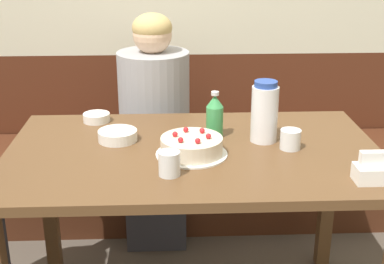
{
  "coord_description": "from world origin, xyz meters",
  "views": [
    {
      "loc": [
        -0.09,
        -1.83,
        1.52
      ],
      "look_at": [
        -0.0,
        0.05,
        0.82
      ],
      "focal_mm": 50.0,
      "sensor_mm": 36.0,
      "label": 1
    }
  ],
  "objects_px": {
    "glass_tumbler_short": "(290,139)",
    "person_teal_shirt": "(155,135)",
    "water_pitcher": "(264,112)",
    "napkin_holder": "(372,171)",
    "soju_bottle": "(215,116)",
    "bowl_soup_white": "(118,136)",
    "bowl_rice_small": "(97,117)",
    "glass_water_tall": "(169,163)",
    "bench_seat": "(186,182)",
    "birthday_cake": "(192,146)"
  },
  "relations": [
    {
      "from": "bowl_soup_white",
      "to": "birthday_cake",
      "type": "bearing_deg",
      "value": -28.98
    },
    {
      "from": "glass_water_tall",
      "to": "person_teal_shirt",
      "type": "distance_m",
      "value": 0.93
    },
    {
      "from": "water_pitcher",
      "to": "napkin_holder",
      "type": "bearing_deg",
      "value": -52.66
    },
    {
      "from": "bowl_soup_white",
      "to": "bowl_rice_small",
      "type": "bearing_deg",
      "value": 115.61
    },
    {
      "from": "bench_seat",
      "to": "glass_water_tall",
      "type": "distance_m",
      "value": 1.2
    },
    {
      "from": "soju_bottle",
      "to": "napkin_holder",
      "type": "height_order",
      "value": "soju_bottle"
    },
    {
      "from": "water_pitcher",
      "to": "person_teal_shirt",
      "type": "distance_m",
      "value": 0.81
    },
    {
      "from": "bench_seat",
      "to": "birthday_cake",
      "type": "height_order",
      "value": "birthday_cake"
    },
    {
      "from": "water_pitcher",
      "to": "person_teal_shirt",
      "type": "bearing_deg",
      "value": 125.71
    },
    {
      "from": "soju_bottle",
      "to": "napkin_holder",
      "type": "bearing_deg",
      "value": -42.32
    },
    {
      "from": "napkin_holder",
      "to": "bowl_rice_small",
      "type": "height_order",
      "value": "napkin_holder"
    },
    {
      "from": "bowl_rice_small",
      "to": "glass_tumbler_short",
      "type": "height_order",
      "value": "glass_tumbler_short"
    },
    {
      "from": "bench_seat",
      "to": "bowl_soup_white",
      "type": "height_order",
      "value": "bowl_soup_white"
    },
    {
      "from": "napkin_holder",
      "to": "bowl_soup_white",
      "type": "height_order",
      "value": "napkin_holder"
    },
    {
      "from": "bench_seat",
      "to": "glass_tumbler_short",
      "type": "bearing_deg",
      "value": -66.9
    },
    {
      "from": "glass_water_tall",
      "to": "napkin_holder",
      "type": "bearing_deg",
      "value": -6.94
    },
    {
      "from": "birthday_cake",
      "to": "glass_tumbler_short",
      "type": "height_order",
      "value": "birthday_cake"
    },
    {
      "from": "water_pitcher",
      "to": "bowl_rice_small",
      "type": "bearing_deg",
      "value": 159.36
    },
    {
      "from": "birthday_cake",
      "to": "soju_bottle",
      "type": "bearing_deg",
      "value": 61.8
    },
    {
      "from": "glass_tumbler_short",
      "to": "person_teal_shirt",
      "type": "xyz_separation_m",
      "value": [
        -0.52,
        0.69,
        -0.24
      ]
    },
    {
      "from": "water_pitcher",
      "to": "napkin_holder",
      "type": "xyz_separation_m",
      "value": [
        0.29,
        -0.37,
        -0.08
      ]
    },
    {
      "from": "bowl_rice_small",
      "to": "glass_tumbler_short",
      "type": "distance_m",
      "value": 0.83
    },
    {
      "from": "napkin_holder",
      "to": "glass_tumbler_short",
      "type": "distance_m",
      "value": 0.35
    },
    {
      "from": "bench_seat",
      "to": "glass_water_tall",
      "type": "xyz_separation_m",
      "value": [
        -0.09,
        -1.05,
        0.58
      ]
    },
    {
      "from": "glass_tumbler_short",
      "to": "person_teal_shirt",
      "type": "distance_m",
      "value": 0.9
    },
    {
      "from": "water_pitcher",
      "to": "person_teal_shirt",
      "type": "xyz_separation_m",
      "value": [
        -0.43,
        0.6,
        -0.32
      ]
    },
    {
      "from": "water_pitcher",
      "to": "bowl_rice_small",
      "type": "distance_m",
      "value": 0.72
    },
    {
      "from": "glass_water_tall",
      "to": "person_teal_shirt",
      "type": "height_order",
      "value": "person_teal_shirt"
    },
    {
      "from": "bench_seat",
      "to": "water_pitcher",
      "type": "height_order",
      "value": "water_pitcher"
    },
    {
      "from": "person_teal_shirt",
      "to": "soju_bottle",
      "type": "bearing_deg",
      "value": 24.42
    },
    {
      "from": "glass_water_tall",
      "to": "bench_seat",
      "type": "bearing_deg",
      "value": 85.08
    },
    {
      "from": "soju_bottle",
      "to": "person_teal_shirt",
      "type": "xyz_separation_m",
      "value": [
        -0.25,
        0.55,
        -0.29
      ]
    },
    {
      "from": "glass_water_tall",
      "to": "bowl_rice_small",
      "type": "bearing_deg",
      "value": 119.24
    },
    {
      "from": "bench_seat",
      "to": "person_teal_shirt",
      "type": "bearing_deg",
      "value": -137.52
    },
    {
      "from": "bowl_rice_small",
      "to": "soju_bottle",
      "type": "bearing_deg",
      "value": -22.3
    },
    {
      "from": "soju_bottle",
      "to": "glass_water_tall",
      "type": "bearing_deg",
      "value": -117.06
    },
    {
      "from": "glass_tumbler_short",
      "to": "person_teal_shirt",
      "type": "relative_size",
      "value": 0.07
    },
    {
      "from": "bowl_rice_small",
      "to": "glass_water_tall",
      "type": "height_order",
      "value": "glass_water_tall"
    },
    {
      "from": "person_teal_shirt",
      "to": "glass_water_tall",
      "type": "bearing_deg",
      "value": 4.57
    },
    {
      "from": "soju_bottle",
      "to": "bowl_rice_small",
      "type": "bearing_deg",
      "value": 157.7
    },
    {
      "from": "water_pitcher",
      "to": "glass_water_tall",
      "type": "distance_m",
      "value": 0.47
    },
    {
      "from": "birthday_cake",
      "to": "glass_water_tall",
      "type": "height_order",
      "value": "birthday_cake"
    },
    {
      "from": "bench_seat",
      "to": "birthday_cake",
      "type": "xyz_separation_m",
      "value": [
        -0.01,
        -0.88,
        0.57
      ]
    },
    {
      "from": "water_pitcher",
      "to": "glass_tumbler_short",
      "type": "xyz_separation_m",
      "value": [
        0.09,
        -0.09,
        -0.08
      ]
    },
    {
      "from": "bowl_rice_small",
      "to": "glass_tumbler_short",
      "type": "relative_size",
      "value": 1.47
    },
    {
      "from": "bowl_soup_white",
      "to": "glass_water_tall",
      "type": "height_order",
      "value": "glass_water_tall"
    },
    {
      "from": "soju_bottle",
      "to": "glass_tumbler_short",
      "type": "xyz_separation_m",
      "value": [
        0.27,
        -0.14,
        -0.05
      ]
    },
    {
      "from": "bench_seat",
      "to": "bowl_soup_white",
      "type": "relative_size",
      "value": 16.43
    },
    {
      "from": "soju_bottle",
      "to": "bowl_rice_small",
      "type": "xyz_separation_m",
      "value": [
        -0.48,
        0.2,
        -0.07
      ]
    },
    {
      "from": "bowl_soup_white",
      "to": "glass_tumbler_short",
      "type": "xyz_separation_m",
      "value": [
        0.65,
        -0.11,
        0.02
      ]
    }
  ]
}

